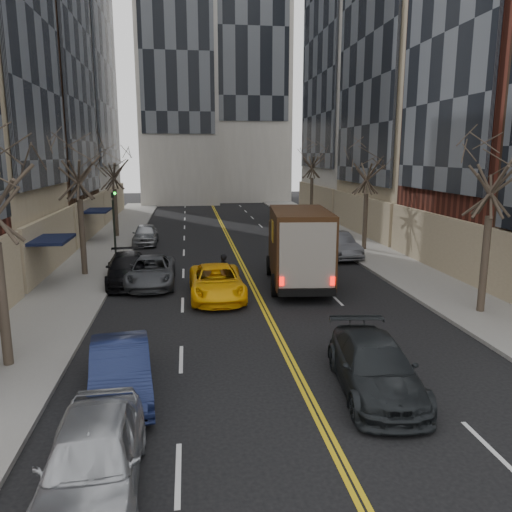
{
  "coord_description": "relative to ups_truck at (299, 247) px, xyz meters",
  "views": [
    {
      "loc": [
        -3.15,
        -7.41,
        6.55
      ],
      "look_at": [
        -0.27,
        13.6,
        2.2
      ],
      "focal_mm": 35.0,
      "sensor_mm": 36.0,
      "label": 1
    }
  ],
  "objects": [
    {
      "name": "parked_lf_d",
      "position": [
        -8.59,
        1.62,
        -1.21
      ],
      "size": [
        2.6,
        5.37,
        1.51
      ],
      "primitive_type": "imported",
      "rotation": [
        0.0,
        0.0,
        0.1
      ],
      "color": "black",
      "rests_on": "ground"
    },
    {
      "name": "tree_lf_mid",
      "position": [
        -11.09,
        3.45,
        4.63
      ],
      "size": [
        3.2,
        3.2,
        8.91
      ],
      "color": "#382D23",
      "rests_on": "sidewalk_left"
    },
    {
      "name": "tree_rt_mid",
      "position": [
        6.51,
        8.45,
        4.2
      ],
      "size": [
        3.2,
        3.2,
        8.32
      ],
      "color": "#382D23",
      "rests_on": "sidewalk_right"
    },
    {
      "name": "pedestrian",
      "position": [
        -3.75,
        -0.26,
        -1.08
      ],
      "size": [
        0.62,
        0.75,
        1.78
      ],
      "primitive_type": "imported",
      "rotation": [
        0.0,
        0.0,
        1.91
      ],
      "color": "black",
      "rests_on": "ground"
    },
    {
      "name": "parked_rt_c",
      "position": [
        4.01,
        20.17,
        -1.14
      ],
      "size": [
        2.39,
        5.72,
        1.65
      ],
      "primitive_type": "imported",
      "rotation": [
        0.0,
        0.0,
        0.01
      ],
      "color": "black",
      "rests_on": "ground"
    },
    {
      "name": "parked_lf_b",
      "position": [
        -7.39,
        -10.81,
        -1.23
      ],
      "size": [
        2.13,
        4.66,
        1.48
      ],
      "primitive_type": "imported",
      "rotation": [
        0.0,
        0.0,
        0.13
      ],
      "color": "#131B3D",
      "rests_on": "ground"
    },
    {
      "name": "tree_rt_far",
      "position": [
        6.51,
        23.45,
        4.77
      ],
      "size": [
        3.2,
        3.2,
        9.11
      ],
      "color": "#382D23",
      "rests_on": "sidewalk_right"
    },
    {
      "name": "ups_truck",
      "position": [
        0.0,
        0.0,
        0.0
      ],
      "size": [
        3.5,
        7.37,
        3.9
      ],
      "rotation": [
        0.0,
        0.0,
        -0.11
      ],
      "color": "black",
      "rests_on": "ground"
    },
    {
      "name": "sidewalk_right",
      "position": [
        6.71,
        10.45,
        -1.89
      ],
      "size": [
        4.0,
        66.0,
        0.15
      ],
      "primitive_type": "cube",
      "color": "slate",
      "rests_on": "ground"
    },
    {
      "name": "parked_rt_a",
      "position": [
        4.01,
        6.62,
        -1.16
      ],
      "size": [
        2.19,
        5.03,
        1.61
      ],
      "primitive_type": "imported",
      "rotation": [
        0.0,
        0.0,
        0.1
      ],
      "color": "#4A4B51",
      "rests_on": "ground"
    },
    {
      "name": "observer_sedan",
      "position": [
        -0.39,
        -11.55,
        -1.23
      ],
      "size": [
        2.59,
        5.25,
        1.47
      ],
      "rotation": [
        0.0,
        0.0,
        -0.11
      ],
      "color": "black",
      "rests_on": "ground"
    },
    {
      "name": "tree_rt_near",
      "position": [
        6.51,
        -5.55,
        4.49
      ],
      "size": [
        3.2,
        3.2,
        8.71
      ],
      "color": "#382D23",
      "rests_on": "sidewalk_right"
    },
    {
      "name": "taxi",
      "position": [
        -4.21,
        -1.6,
        -1.23
      ],
      "size": [
        2.48,
        5.3,
        1.47
      ],
      "primitive_type": "imported",
      "rotation": [
        0.0,
        0.0,
        0.01
      ],
      "color": "#FFB90A",
      "rests_on": "ground"
    },
    {
      "name": "tree_lf_far",
      "position": [
        -11.09,
        16.45,
        4.06
      ],
      "size": [
        3.2,
        3.2,
        8.12
      ],
      "color": "#382D23",
      "rests_on": "sidewalk_left"
    },
    {
      "name": "traffic_signal",
      "position": [
        -9.68,
        5.44,
        0.85
      ],
      "size": [
        0.29,
        0.26,
        4.7
      ],
      "color": "black",
      "rests_on": "sidewalk_left"
    },
    {
      "name": "parked_lf_c",
      "position": [
        -7.39,
        1.09,
        -1.25
      ],
      "size": [
        2.41,
        5.16,
        1.43
      ],
      "primitive_type": "imported",
      "rotation": [
        0.0,
        0.0,
        0.01
      ],
      "color": "#46484D",
      "rests_on": "ground"
    },
    {
      "name": "streetwall_right",
      "position": [
        14.09,
        15.65,
        13.13
      ],
      "size": [
        12.26,
        49.0,
        34.0
      ],
      "color": "#4C301E",
      "rests_on": "ground"
    },
    {
      "name": "parked_rt_b",
      "position": [
        4.01,
        10.97,
        -1.29
      ],
      "size": [
        2.68,
        5.03,
        1.35
      ],
      "primitive_type": "imported",
      "rotation": [
        0.0,
        0.0,
        -0.09
      ],
      "color": "#9A9DA1",
      "rests_on": "ground"
    },
    {
      "name": "parked_lf_a",
      "position": [
        -7.39,
        -14.99,
        -1.17
      ],
      "size": [
        2.07,
        4.76,
        1.6
      ],
      "primitive_type": "imported",
      "rotation": [
        0.0,
        0.0,
        0.04
      ],
      "color": "#B0B3B8",
      "rests_on": "ground"
    },
    {
      "name": "sidewalk_left",
      "position": [
        -11.29,
        10.45,
        -1.89
      ],
      "size": [
        4.0,
        66.0,
        0.15
      ],
      "primitive_type": "cube",
      "color": "slate",
      "rests_on": "ground"
    },
    {
      "name": "parked_lf_e",
      "position": [
        -8.59,
        13.06,
        -1.23
      ],
      "size": [
        1.77,
        4.35,
        1.48
      ],
      "primitive_type": "imported",
      "rotation": [
        0.0,
        0.0,
        0.01
      ],
      "color": "#979A9E",
      "rests_on": "ground"
    }
  ]
}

